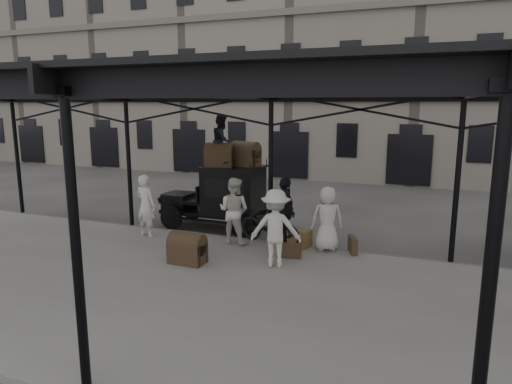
{
  "coord_description": "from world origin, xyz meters",
  "views": [
    {
      "loc": [
        4.44,
        -10.4,
        4.19
      ],
      "look_at": [
        -0.3,
        1.6,
        1.7
      ],
      "focal_mm": 32.0,
      "sensor_mm": 36.0,
      "label": 1
    }
  ],
  "objects_px": {
    "steamer_trunk_roof_near": "(219,157)",
    "porter_left": "(146,206)",
    "bicycle": "(270,226)",
    "steamer_trunk_platform": "(187,250)",
    "taxi": "(225,195)",
    "porter_official": "(285,211)"
  },
  "relations": [
    {
      "from": "taxi",
      "to": "steamer_trunk_roof_near",
      "type": "relative_size",
      "value": 4.09
    },
    {
      "from": "porter_official",
      "to": "steamer_trunk_roof_near",
      "type": "bearing_deg",
      "value": 24.7
    },
    {
      "from": "porter_left",
      "to": "bicycle",
      "type": "relative_size",
      "value": 0.92
    },
    {
      "from": "porter_official",
      "to": "bicycle",
      "type": "relative_size",
      "value": 0.95
    },
    {
      "from": "steamer_trunk_roof_near",
      "to": "porter_left",
      "type": "bearing_deg",
      "value": -147.0
    },
    {
      "from": "porter_left",
      "to": "bicycle",
      "type": "distance_m",
      "value": 3.92
    },
    {
      "from": "steamer_trunk_roof_near",
      "to": "steamer_trunk_platform",
      "type": "distance_m",
      "value": 4.16
    },
    {
      "from": "porter_left",
      "to": "steamer_trunk_roof_near",
      "type": "height_order",
      "value": "steamer_trunk_roof_near"
    },
    {
      "from": "porter_official",
      "to": "bicycle",
      "type": "bearing_deg",
      "value": 58.65
    },
    {
      "from": "taxi",
      "to": "steamer_trunk_roof_near",
      "type": "bearing_deg",
      "value": -108.07
    },
    {
      "from": "taxi",
      "to": "porter_left",
      "type": "bearing_deg",
      "value": -128.99
    },
    {
      "from": "porter_left",
      "to": "steamer_trunk_platform",
      "type": "distance_m",
      "value": 3.02
    },
    {
      "from": "taxi",
      "to": "steamer_trunk_platform",
      "type": "xyz_separation_m",
      "value": [
        0.72,
        -3.79,
        -0.72
      ]
    },
    {
      "from": "taxi",
      "to": "bicycle",
      "type": "height_order",
      "value": "taxi"
    },
    {
      "from": "steamer_trunk_roof_near",
      "to": "steamer_trunk_platform",
      "type": "bearing_deg",
      "value": -93.13
    },
    {
      "from": "bicycle",
      "to": "steamer_trunk_roof_near",
      "type": "xyz_separation_m",
      "value": [
        -2.22,
        1.23,
        1.8
      ]
    },
    {
      "from": "bicycle",
      "to": "steamer_trunk_platform",
      "type": "distance_m",
      "value": 2.73
    },
    {
      "from": "taxi",
      "to": "porter_left",
      "type": "distance_m",
      "value": 2.71
    },
    {
      "from": "porter_official",
      "to": "steamer_trunk_platform",
      "type": "bearing_deg",
      "value": 100.44
    },
    {
      "from": "steamer_trunk_roof_near",
      "to": "bicycle",
      "type": "bearing_deg",
      "value": -44.69
    },
    {
      "from": "bicycle",
      "to": "steamer_trunk_platform",
      "type": "xyz_separation_m",
      "value": [
        -1.42,
        -2.32,
        -0.22
      ]
    },
    {
      "from": "bicycle",
      "to": "steamer_trunk_platform",
      "type": "height_order",
      "value": "bicycle"
    }
  ]
}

